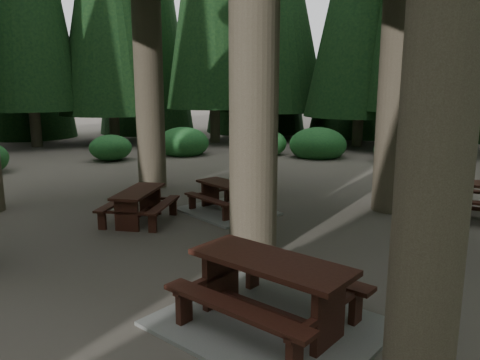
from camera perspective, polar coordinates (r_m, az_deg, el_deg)
The scene contains 5 objects.
ground at distance 8.72m, azimuth -3.75°, elevation -7.93°, with size 80.00×80.00×0.00m, color #554D45.
picnic_table_a at distance 5.88m, azimuth 3.65°, elevation -14.70°, with size 2.92×2.57×0.87m.
picnic_table_b at distance 10.23m, azimuth -12.23°, elevation -2.51°, with size 1.76×1.95×0.70m.
picnic_table_c at distance 10.82m, azimuth -1.62°, elevation -2.82°, with size 2.49×2.28×0.69m.
shrub_ring at distance 8.89m, azimuth 2.69°, elevation -4.83°, with size 23.86×24.64×1.49m.
Camera 1 is at (4.47, -6.90, 2.91)m, focal length 35.00 mm.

